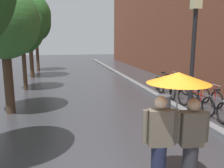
{
  "coord_description": "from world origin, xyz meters",
  "views": [
    {
      "loc": [
        -1.09,
        -3.02,
        2.59
      ],
      "look_at": [
        0.3,
        3.33,
        1.35
      ],
      "focal_mm": 36.86,
      "sensor_mm": 36.0,
      "label": 1
    }
  ],
  "objects_px": {
    "street_tree_1": "(4,22)",
    "parked_bicycle_6": "(177,88)",
    "parked_bicycle_5": "(184,92)",
    "street_tree_3": "(29,16)",
    "parked_bicycle_3": "(205,100)",
    "parked_bicycle_7": "(170,85)",
    "street_tree_2": "(22,28)",
    "couple_under_umbrella": "(176,116)",
    "parked_bicycle_4": "(194,95)",
    "parked_bicycle_8": "(166,83)",
    "street_lamp_post": "(193,53)",
    "parked_bicycle_2": "(221,105)",
    "street_tree_4": "(36,22)",
    "litter_bin": "(163,108)"
  },
  "relations": [
    {
      "from": "parked_bicycle_4",
      "to": "parked_bicycle_8",
      "type": "xyz_separation_m",
      "value": [
        0.19,
        2.93,
        0.0
      ]
    },
    {
      "from": "couple_under_umbrella",
      "to": "street_lamp_post",
      "type": "xyz_separation_m",
      "value": [
        1.85,
        2.62,
        0.89
      ]
    },
    {
      "from": "parked_bicycle_5",
      "to": "street_tree_3",
      "type": "bearing_deg",
      "value": 132.19
    },
    {
      "from": "parked_bicycle_2",
      "to": "parked_bicycle_3",
      "type": "height_order",
      "value": "same"
    },
    {
      "from": "street_tree_4",
      "to": "parked_bicycle_3",
      "type": "xyz_separation_m",
      "value": [
        7.2,
        -13.18,
        -3.72
      ]
    },
    {
      "from": "parked_bicycle_4",
      "to": "parked_bicycle_5",
      "type": "relative_size",
      "value": 1.0
    },
    {
      "from": "parked_bicycle_2",
      "to": "street_tree_2",
      "type": "bearing_deg",
      "value": 140.79
    },
    {
      "from": "parked_bicycle_8",
      "to": "couple_under_umbrella",
      "type": "relative_size",
      "value": 0.54
    },
    {
      "from": "street_tree_2",
      "to": "street_tree_4",
      "type": "xyz_separation_m",
      "value": [
        -0.08,
        7.95,
        0.89
      ]
    },
    {
      "from": "street_lamp_post",
      "to": "couple_under_umbrella",
      "type": "bearing_deg",
      "value": -125.21
    },
    {
      "from": "parked_bicycle_3",
      "to": "parked_bicycle_7",
      "type": "distance_m",
      "value": 3.0
    },
    {
      "from": "parked_bicycle_6",
      "to": "street_lamp_post",
      "type": "relative_size",
      "value": 0.31
    },
    {
      "from": "street_tree_1",
      "to": "street_tree_4",
      "type": "distance_m",
      "value": 12.04
    },
    {
      "from": "parked_bicycle_2",
      "to": "parked_bicycle_6",
      "type": "height_order",
      "value": "same"
    },
    {
      "from": "street_tree_2",
      "to": "couple_under_umbrella",
      "type": "bearing_deg",
      "value": -67.99
    },
    {
      "from": "parked_bicycle_3",
      "to": "parked_bicycle_5",
      "type": "height_order",
      "value": "same"
    },
    {
      "from": "street_tree_3",
      "to": "parked_bicycle_2",
      "type": "distance_m",
      "value": 13.21
    },
    {
      "from": "parked_bicycle_6",
      "to": "couple_under_umbrella",
      "type": "relative_size",
      "value": 0.56
    },
    {
      "from": "street_tree_1",
      "to": "street_tree_3",
      "type": "xyz_separation_m",
      "value": [
        -0.2,
        8.37,
        1.05
      ]
    },
    {
      "from": "parked_bicycle_8",
      "to": "street_tree_2",
      "type": "bearing_deg",
      "value": 168.38
    },
    {
      "from": "couple_under_umbrella",
      "to": "litter_bin",
      "type": "bearing_deg",
      "value": 68.0
    },
    {
      "from": "street_tree_2",
      "to": "street_lamp_post",
      "type": "relative_size",
      "value": 1.21
    },
    {
      "from": "street_tree_2",
      "to": "parked_bicycle_3",
      "type": "height_order",
      "value": "street_tree_2"
    },
    {
      "from": "street_tree_4",
      "to": "couple_under_umbrella",
      "type": "distance_m",
      "value": 17.86
    },
    {
      "from": "parked_bicycle_7",
      "to": "parked_bicycle_8",
      "type": "relative_size",
      "value": 0.97
    },
    {
      "from": "parked_bicycle_5",
      "to": "parked_bicycle_7",
      "type": "distance_m",
      "value": 1.45
    },
    {
      "from": "street_tree_1",
      "to": "couple_under_umbrella",
      "type": "bearing_deg",
      "value": -54.66
    },
    {
      "from": "parked_bicycle_2",
      "to": "couple_under_umbrella",
      "type": "relative_size",
      "value": 0.54
    },
    {
      "from": "parked_bicycle_2",
      "to": "parked_bicycle_3",
      "type": "distance_m",
      "value": 0.7
    },
    {
      "from": "parked_bicycle_3",
      "to": "parked_bicycle_7",
      "type": "height_order",
      "value": "same"
    },
    {
      "from": "parked_bicycle_4",
      "to": "street_lamp_post",
      "type": "relative_size",
      "value": 0.31
    },
    {
      "from": "parked_bicycle_5",
      "to": "couple_under_umbrella",
      "type": "bearing_deg",
      "value": -120.97
    },
    {
      "from": "parked_bicycle_2",
      "to": "parked_bicycle_7",
      "type": "bearing_deg",
      "value": 91.24
    },
    {
      "from": "street_tree_3",
      "to": "litter_bin",
      "type": "relative_size",
      "value": 6.82
    },
    {
      "from": "litter_bin",
      "to": "street_tree_3",
      "type": "bearing_deg",
      "value": 116.94
    },
    {
      "from": "street_lamp_post",
      "to": "parked_bicycle_4",
      "type": "bearing_deg",
      "value": 55.36
    },
    {
      "from": "parked_bicycle_2",
      "to": "parked_bicycle_5",
      "type": "relative_size",
      "value": 0.96
    },
    {
      "from": "street_tree_2",
      "to": "parked_bicycle_4",
      "type": "xyz_separation_m",
      "value": [
        7.14,
        -4.44,
        -2.84
      ]
    },
    {
      "from": "street_tree_2",
      "to": "litter_bin",
      "type": "bearing_deg",
      "value": -49.67
    },
    {
      "from": "street_tree_1",
      "to": "street_tree_3",
      "type": "distance_m",
      "value": 8.43
    },
    {
      "from": "parked_bicycle_6",
      "to": "couple_under_umbrella",
      "type": "height_order",
      "value": "couple_under_umbrella"
    },
    {
      "from": "street_tree_4",
      "to": "parked_bicycle_5",
      "type": "relative_size",
      "value": 4.9
    },
    {
      "from": "parked_bicycle_4",
      "to": "couple_under_umbrella",
      "type": "bearing_deg",
      "value": -124.95
    },
    {
      "from": "parked_bicycle_3",
      "to": "parked_bicycle_5",
      "type": "relative_size",
      "value": 0.96
    },
    {
      "from": "street_tree_1",
      "to": "parked_bicycle_6",
      "type": "xyz_separation_m",
      "value": [
        7.12,
        1.13,
        -2.81
      ]
    },
    {
      "from": "parked_bicycle_2",
      "to": "couple_under_umbrella",
      "type": "distance_m",
      "value": 4.95
    },
    {
      "from": "street_tree_2",
      "to": "couple_under_umbrella",
      "type": "xyz_separation_m",
      "value": [
        3.75,
        -9.28,
        -1.87
      ]
    },
    {
      "from": "street_tree_3",
      "to": "parked_bicycle_2",
      "type": "xyz_separation_m",
      "value": [
        7.41,
        -10.23,
        -3.86
      ]
    },
    {
      "from": "street_tree_3",
      "to": "parked_bicycle_8",
      "type": "distance_m",
      "value": 10.23
    },
    {
      "from": "parked_bicycle_3",
      "to": "parked_bicycle_8",
      "type": "distance_m",
      "value": 3.74
    }
  ]
}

